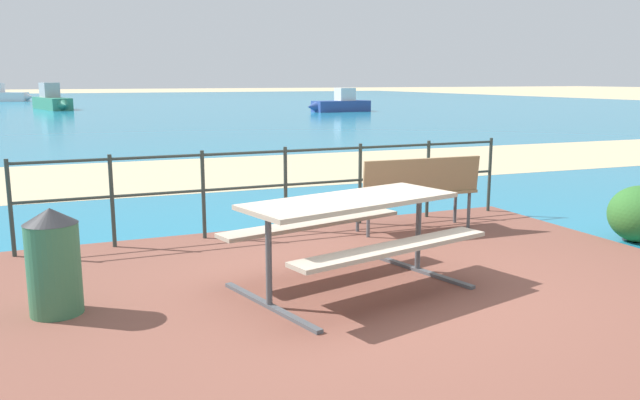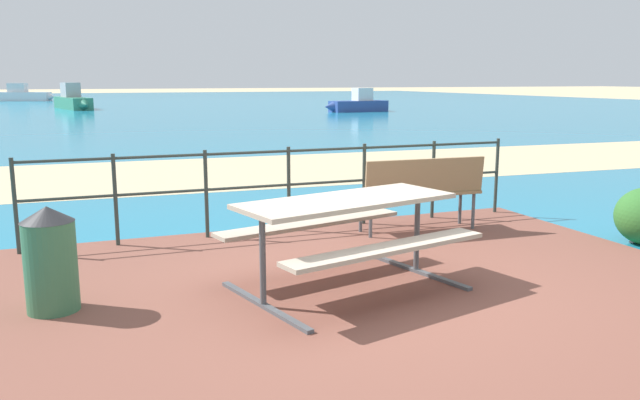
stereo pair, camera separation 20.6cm
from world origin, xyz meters
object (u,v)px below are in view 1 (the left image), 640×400
(picnic_table, at_px, (350,219))
(park_bench, at_px, (418,186))
(trash_bin, at_px, (53,261))
(boat_near, at_px, (340,104))
(boat_mid, at_px, (52,101))

(picnic_table, xyz_separation_m, park_bench, (1.65, 1.60, -0.07))
(trash_bin, xyz_separation_m, boat_near, (15.40, 28.23, -0.04))
(park_bench, relative_size, boat_mid, 0.28)
(boat_mid, bearing_deg, trash_bin, -14.14)
(picnic_table, height_order, boat_mid, boat_mid)
(park_bench, distance_m, trash_bin, 4.20)
(picnic_table, distance_m, boat_near, 31.39)
(boat_near, distance_m, boat_mid, 17.61)
(picnic_table, bearing_deg, boat_mid, 79.18)
(picnic_table, height_order, trash_bin, trash_bin)
(trash_bin, xyz_separation_m, boat_mid, (0.37, 37.41, 0.06))
(picnic_table, xyz_separation_m, trash_bin, (-2.35, 0.32, -0.19))
(trash_bin, height_order, boat_mid, boat_mid)
(picnic_table, height_order, park_bench, park_bench)
(park_bench, bearing_deg, boat_near, -110.70)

